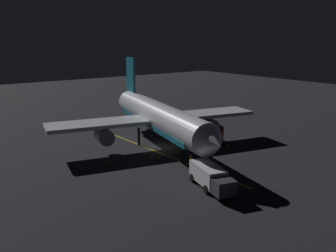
{
  "coord_description": "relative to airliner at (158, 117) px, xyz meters",
  "views": [
    {
      "loc": [
        28.81,
        40.45,
        15.06
      ],
      "look_at": [
        0.0,
        2.0,
        3.5
      ],
      "focal_mm": 39.03,
      "sensor_mm": 36.0,
      "label": 1
    }
  ],
  "objects": [
    {
      "name": "baggage_truck",
      "position": [
        4.42,
        15.6,
        -3.1
      ],
      "size": [
        3.78,
        6.89,
        2.3
      ],
      "color": "silver",
      "rests_on": "ground_plane"
    },
    {
      "name": "airliner",
      "position": [
        0.0,
        0.0,
        0.0
      ],
      "size": [
        30.63,
        33.32,
        11.98
      ],
      "color": "silver",
      "rests_on": "ground_plane"
    },
    {
      "name": "traffic_cone_far",
      "position": [
        3.38,
        4.87,
        -4.06
      ],
      "size": [
        0.5,
        0.5,
        0.55
      ],
      "color": "#EA590F",
      "rests_on": "ground_plane"
    },
    {
      "name": "traffic_cone_near_right",
      "position": [
        9.02,
        2.63,
        -4.06
      ],
      "size": [
        0.5,
        0.5,
        0.55
      ],
      "color": "#EA590F",
      "rests_on": "ground_plane"
    },
    {
      "name": "traffic_cone_under_wing",
      "position": [
        4.04,
        4.24,
        -4.06
      ],
      "size": [
        0.5,
        0.5,
        0.55
      ],
      "color": "#EA590F",
      "rests_on": "ground_plane"
    },
    {
      "name": "ground_crew_worker",
      "position": [
        2.25,
        9.85,
        -3.43
      ],
      "size": [
        0.4,
        0.4,
        1.74
      ],
      "color": "black",
      "rests_on": "ground_plane"
    },
    {
      "name": "ground_plane",
      "position": [
        0.13,
        0.57,
        -4.41
      ],
      "size": [
        180.0,
        180.0,
        0.2
      ],
      "primitive_type": "cube",
      "color": "black"
    },
    {
      "name": "apron_guide_stripe",
      "position": [
        1.51,
        4.57,
        -4.31
      ],
      "size": [
        1.24,
        27.65,
        0.01
      ],
      "primitive_type": "cube",
      "rotation": [
        0.0,
        0.0,
        0.04
      ],
      "color": "gold",
      "rests_on": "ground_plane"
    },
    {
      "name": "traffic_cone_near_left",
      "position": [
        -7.74,
        6.27,
        -4.06
      ],
      "size": [
        0.5,
        0.5,
        0.55
      ],
      "color": "#EA590F",
      "rests_on": "ground_plane"
    },
    {
      "name": "catering_truck",
      "position": [
        -6.88,
        2.38,
        -3.09
      ],
      "size": [
        6.01,
        3.87,
        2.39
      ],
      "color": "maroon",
      "rests_on": "ground_plane"
    }
  ]
}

